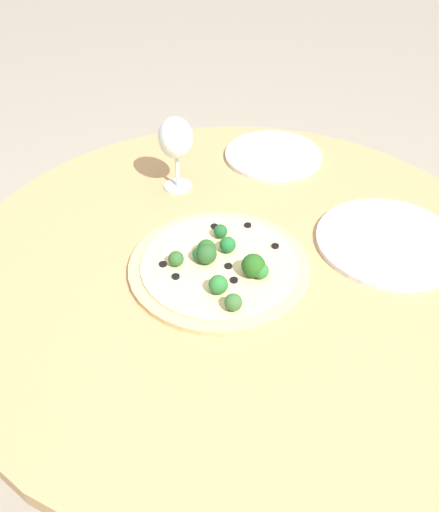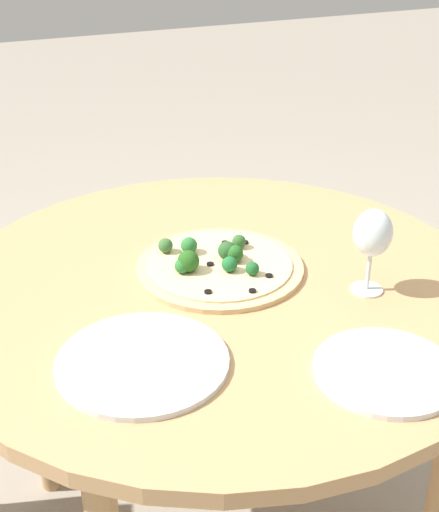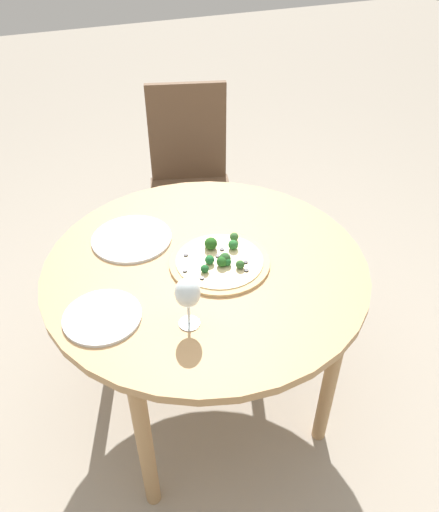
{
  "view_description": "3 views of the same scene",
  "coord_description": "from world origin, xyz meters",
  "px_view_note": "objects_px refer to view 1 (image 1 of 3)",
  "views": [
    {
      "loc": [
        0.69,
        0.39,
        1.38
      ],
      "look_at": [
        0.04,
        -0.02,
        0.73
      ],
      "focal_mm": 40.0,
      "sensor_mm": 36.0,
      "label": 1
    },
    {
      "loc": [
        -1.07,
        0.46,
        1.38
      ],
      "look_at": [
        0.04,
        -0.02,
        0.73
      ],
      "focal_mm": 50.0,
      "sensor_mm": 36.0,
      "label": 2
    },
    {
      "loc": [
        -0.42,
        -1.18,
        1.72
      ],
      "look_at": [
        0.04,
        -0.02,
        0.73
      ],
      "focal_mm": 35.0,
      "sensor_mm": 36.0,
      "label": 3
    }
  ],
  "objects_px": {
    "pizza": "(220,265)",
    "plate_near": "(273,155)",
    "plate_far": "(389,241)",
    "wine_glass": "(176,140)"
  },
  "relations": [
    {
      "from": "plate_far",
      "to": "plate_near",
      "type": "bearing_deg",
      "value": -116.66
    },
    {
      "from": "plate_near",
      "to": "plate_far",
      "type": "height_order",
      "value": "same"
    },
    {
      "from": "wine_glass",
      "to": "plate_near",
      "type": "distance_m",
      "value": 0.27
    },
    {
      "from": "wine_glass",
      "to": "pizza",
      "type": "bearing_deg",
      "value": 50.73
    },
    {
      "from": "pizza",
      "to": "plate_near",
      "type": "height_order",
      "value": "pizza"
    },
    {
      "from": "wine_glass",
      "to": "plate_far",
      "type": "distance_m",
      "value": 0.47
    },
    {
      "from": "pizza",
      "to": "plate_near",
      "type": "xyz_separation_m",
      "value": [
        -0.4,
        -0.11,
        -0.01
      ]
    },
    {
      "from": "plate_near",
      "to": "plate_far",
      "type": "relative_size",
      "value": 0.82
    },
    {
      "from": "plate_far",
      "to": "wine_glass",
      "type": "bearing_deg",
      "value": -83.24
    },
    {
      "from": "wine_glass",
      "to": "plate_near",
      "type": "height_order",
      "value": "wine_glass"
    }
  ]
}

